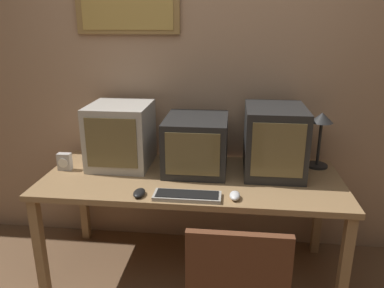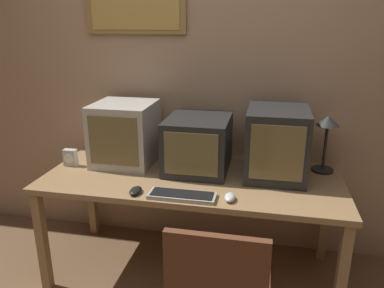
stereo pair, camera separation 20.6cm
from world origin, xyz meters
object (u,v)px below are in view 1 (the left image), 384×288
at_px(monitor_right, 274,140).
at_px(mouse_far_corner, 139,193).
at_px(desk_lamp, 321,128).
at_px(mouse_near_keyboard, 235,196).
at_px(monitor_center, 196,144).
at_px(keyboard_main, 187,196).
at_px(desk_clock, 65,162).
at_px(monitor_left, 121,135).

distance_m(monitor_right, mouse_far_corner, 0.93).
relative_size(mouse_far_corner, desk_lamp, 0.30).
xyz_separation_m(mouse_near_keyboard, desk_lamp, (0.56, 0.55, 0.26)).
bearing_deg(monitor_center, keyboard_main, -90.77).
relative_size(monitor_right, desk_clock, 4.07).
height_order(keyboard_main, desk_clock, desk_clock).
bearing_deg(monitor_left, desk_clock, -158.02).
xyz_separation_m(mouse_far_corner, desk_lamp, (1.10, 0.57, 0.26)).
xyz_separation_m(monitor_left, desk_clock, (-0.35, -0.14, -0.15)).
bearing_deg(desk_clock, keyboard_main, -20.71).
distance_m(monitor_center, monitor_right, 0.51).
relative_size(monitor_left, monitor_right, 0.90).
distance_m(mouse_far_corner, desk_clock, 0.67).
relative_size(monitor_center, desk_clock, 4.13).
xyz_separation_m(keyboard_main, desk_lamp, (0.83, 0.57, 0.26)).
bearing_deg(mouse_far_corner, monitor_center, 57.84).
bearing_deg(desk_clock, desk_lamp, 8.28).
bearing_deg(keyboard_main, monitor_center, 89.23).
xyz_separation_m(monitor_left, monitor_center, (0.52, -0.02, -0.04)).
relative_size(monitor_right, keyboard_main, 1.23).
height_order(mouse_near_keyboard, desk_clock, desk_clock).
distance_m(keyboard_main, desk_clock, 0.93).
xyz_separation_m(keyboard_main, desk_clock, (-0.87, 0.33, 0.05)).
height_order(keyboard_main, mouse_far_corner, mouse_far_corner).
bearing_deg(monitor_left, mouse_near_keyboard, -30.04).
bearing_deg(desk_lamp, monitor_left, -175.57).
relative_size(monitor_left, mouse_far_corner, 3.71).
relative_size(mouse_near_keyboard, mouse_far_corner, 0.91).
height_order(monitor_left, mouse_far_corner, monitor_left).
bearing_deg(monitor_center, monitor_left, 177.69).
xyz_separation_m(monitor_center, mouse_far_corner, (-0.28, -0.45, -0.16)).
distance_m(mouse_near_keyboard, desk_lamp, 0.83).
bearing_deg(monitor_center, desk_lamp, 8.63).
relative_size(monitor_right, mouse_near_keyboard, 4.48).
distance_m(monitor_left, monitor_right, 1.02).
xyz_separation_m(mouse_near_keyboard, mouse_far_corner, (-0.54, -0.02, -0.00)).
height_order(monitor_center, mouse_far_corner, monitor_center).
relative_size(monitor_right, desk_lamp, 1.24).
bearing_deg(monitor_right, monitor_left, 178.69).
height_order(monitor_right, mouse_far_corner, monitor_right).
distance_m(monitor_left, monitor_center, 0.52).
xyz_separation_m(monitor_right, desk_lamp, (0.31, 0.13, 0.06)).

